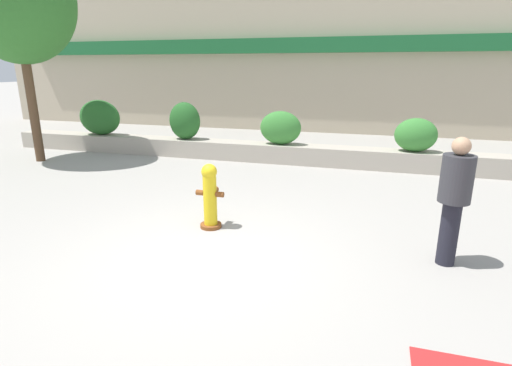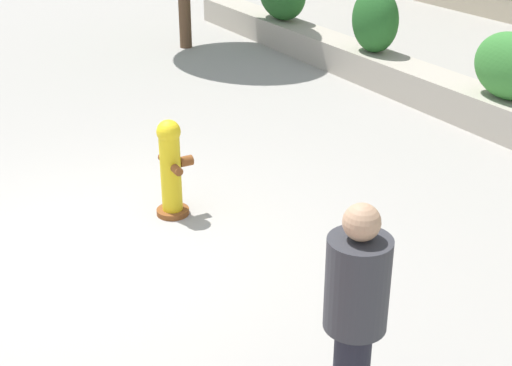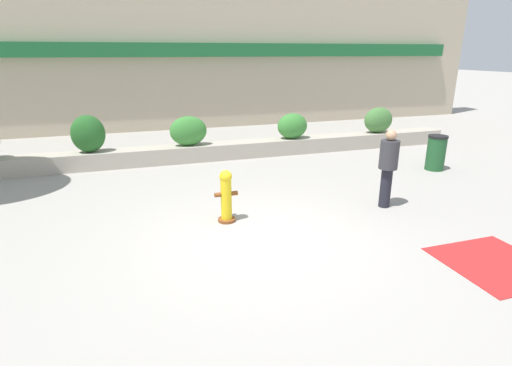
{
  "view_description": "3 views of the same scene",
  "coord_description": "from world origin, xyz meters",
  "px_view_note": "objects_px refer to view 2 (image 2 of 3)",
  "views": [
    {
      "loc": [
        2.09,
        -4.66,
        2.56
      ],
      "look_at": [
        0.29,
        1.45,
        0.7
      ],
      "focal_mm": 28.0,
      "sensor_mm": 36.0,
      "label": 1
    },
    {
      "loc": [
        6.03,
        -1.6,
        3.58
      ],
      "look_at": [
        0.34,
        1.67,
        0.51
      ],
      "focal_mm": 50.0,
      "sensor_mm": 36.0,
      "label": 2
    },
    {
      "loc": [
        -2.1,
        -6.27,
        3.29
      ],
      "look_at": [
        0.29,
        1.15,
        0.72
      ],
      "focal_mm": 28.0,
      "sensor_mm": 36.0,
      "label": 3
    }
  ],
  "objects_px": {
    "pedestrian": "(355,311)",
    "hedge_bush_1": "(375,20)",
    "fire_hydrant": "(171,167)",
    "hedge_bush_2": "(510,66)"
  },
  "relations": [
    {
      "from": "pedestrian",
      "to": "hedge_bush_1",
      "type": "bearing_deg",
      "value": 140.65
    },
    {
      "from": "fire_hydrant",
      "to": "pedestrian",
      "type": "xyz_separation_m",
      "value": [
        3.54,
        -0.29,
        0.44
      ]
    },
    {
      "from": "hedge_bush_1",
      "to": "pedestrian",
      "type": "relative_size",
      "value": 0.63
    },
    {
      "from": "hedge_bush_2",
      "to": "pedestrian",
      "type": "height_order",
      "value": "pedestrian"
    },
    {
      "from": "fire_hydrant",
      "to": "pedestrian",
      "type": "relative_size",
      "value": 0.62
    },
    {
      "from": "fire_hydrant",
      "to": "pedestrian",
      "type": "height_order",
      "value": "pedestrian"
    },
    {
      "from": "fire_hydrant",
      "to": "hedge_bush_2",
      "type": "bearing_deg",
      "value": 89.74
    },
    {
      "from": "hedge_bush_1",
      "to": "fire_hydrant",
      "type": "distance_m",
      "value": 5.74
    },
    {
      "from": "hedge_bush_2",
      "to": "pedestrian",
      "type": "relative_size",
      "value": 0.66
    },
    {
      "from": "fire_hydrant",
      "to": "pedestrian",
      "type": "distance_m",
      "value": 3.57
    }
  ]
}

